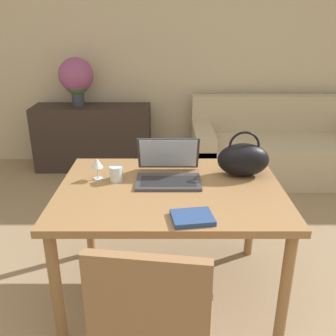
# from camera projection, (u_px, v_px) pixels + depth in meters

# --- Properties ---
(wall_back) EXTENTS (10.00, 0.06, 2.70)m
(wall_back) POSITION_uv_depth(u_px,v_px,m) (170.00, 44.00, 4.15)
(wall_back) COLOR beige
(wall_back) RESTS_ON ground_plane
(dining_table) EXTENTS (1.28, 0.94, 0.73)m
(dining_table) POSITION_uv_depth(u_px,v_px,m) (169.00, 200.00, 2.16)
(dining_table) COLOR olive
(dining_table) RESTS_ON ground_plane
(chair) EXTENTS (0.49, 0.49, 0.94)m
(chair) POSITION_uv_depth(u_px,v_px,m) (153.00, 331.00, 1.42)
(chair) COLOR olive
(chair) RESTS_ON ground_plane
(couch) EXTENTS (1.87, 0.89, 0.82)m
(couch) POSITION_uv_depth(u_px,v_px,m) (277.00, 150.00, 4.09)
(couch) COLOR #C1B293
(couch) RESTS_ON ground_plane
(sideboard) EXTENTS (1.29, 0.40, 0.72)m
(sideboard) POSITION_uv_depth(u_px,v_px,m) (92.00, 138.00, 4.24)
(sideboard) COLOR #332823
(sideboard) RESTS_ON ground_plane
(laptop) EXTENTS (0.38, 0.34, 0.23)m
(laptop) POSITION_uv_depth(u_px,v_px,m) (167.00, 168.00, 2.23)
(laptop) COLOR #38383D
(laptop) RESTS_ON dining_table
(drinking_glass) EXTENTS (0.08, 0.08, 0.09)m
(drinking_glass) POSITION_uv_depth(u_px,v_px,m) (115.00, 174.00, 2.20)
(drinking_glass) COLOR silver
(drinking_glass) RESTS_ON dining_table
(wine_glass) EXTENTS (0.07, 0.07, 0.13)m
(wine_glass) POSITION_uv_depth(u_px,v_px,m) (96.00, 164.00, 2.20)
(wine_glass) COLOR silver
(wine_glass) RESTS_ON dining_table
(handbag) EXTENTS (0.31, 0.19, 0.28)m
(handbag) POSITION_uv_depth(u_px,v_px,m) (242.00, 159.00, 2.26)
(handbag) COLOR black
(handbag) RESTS_ON dining_table
(flower_vase) EXTENTS (0.37, 0.37, 0.52)m
(flower_vase) POSITION_uv_depth(u_px,v_px,m) (75.00, 78.00, 4.01)
(flower_vase) COLOR #333847
(flower_vase) RESTS_ON sideboard
(book) EXTENTS (0.22, 0.19, 0.02)m
(book) POSITION_uv_depth(u_px,v_px,m) (191.00, 217.00, 1.78)
(book) COLOR navy
(book) RESTS_ON dining_table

